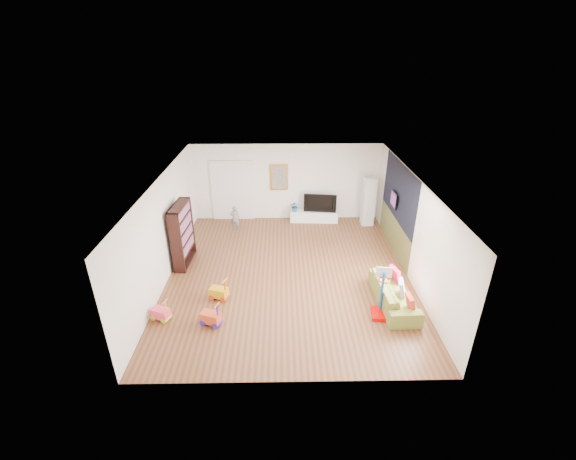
{
  "coord_description": "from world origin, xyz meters",
  "views": [
    {
      "loc": [
        -0.17,
        -8.98,
        5.77
      ],
      "look_at": [
        0.0,
        0.4,
        1.15
      ],
      "focal_mm": 24.0,
      "sensor_mm": 36.0,
      "label": 1
    }
  ],
  "objects_px": {
    "bookshelf": "(182,235)",
    "basketball_hoop": "(383,294)",
    "sofa": "(394,294)",
    "media_console": "(314,216)"
  },
  "relations": [
    {
      "from": "sofa",
      "to": "bookshelf",
      "type": "bearing_deg",
      "value": 67.27
    },
    {
      "from": "sofa",
      "to": "basketball_hoop",
      "type": "height_order",
      "value": "basketball_hoop"
    },
    {
      "from": "bookshelf",
      "to": "media_console",
      "type": "bearing_deg",
      "value": 38.27
    },
    {
      "from": "bookshelf",
      "to": "basketball_hoop",
      "type": "relative_size",
      "value": 1.48
    },
    {
      "from": "bookshelf",
      "to": "basketball_hoop",
      "type": "distance_m",
      "value": 5.67
    },
    {
      "from": "media_console",
      "to": "bookshelf",
      "type": "height_order",
      "value": "bookshelf"
    },
    {
      "from": "bookshelf",
      "to": "basketball_hoop",
      "type": "height_order",
      "value": "bookshelf"
    },
    {
      "from": "bookshelf",
      "to": "basketball_hoop",
      "type": "xyz_separation_m",
      "value": [
        5.07,
        -2.51,
        -0.29
      ]
    },
    {
      "from": "bookshelf",
      "to": "sofa",
      "type": "relative_size",
      "value": 0.91
    },
    {
      "from": "bookshelf",
      "to": "sofa",
      "type": "bearing_deg",
      "value": -17.33
    }
  ]
}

